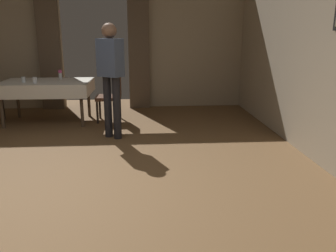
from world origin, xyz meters
TOP-DOWN VIEW (x-y plane):
  - ground at (0.00, 0.00)m, footprint 10.08×10.08m
  - wall_back at (0.00, 4.18)m, footprint 6.40×0.27m
  - dining_table_mid at (-0.73, 2.89)m, footprint 1.57×1.03m
  - chair_mid_right at (0.44, 2.91)m, footprint 0.44×0.44m
  - flower_vase_mid at (-0.52, 3.10)m, footprint 0.07×0.07m
  - glass_mid_b at (-0.84, 2.61)m, footprint 0.07×0.07m
  - glass_mid_c at (-1.07, 2.75)m, footprint 0.07×0.07m
  - person_waiter_by_doorway at (0.52, 1.83)m, footprint 0.42×0.39m

SIDE VIEW (x-z plane):
  - ground at x=0.00m, z-range 0.00..0.00m
  - chair_mid_right at x=0.44m, z-range 0.05..0.98m
  - dining_table_mid at x=-0.73m, z-range 0.30..1.05m
  - glass_mid_c at x=-1.07m, z-range 0.75..0.85m
  - glass_mid_b at x=-0.84m, z-range 0.75..0.85m
  - flower_vase_mid at x=-0.52m, z-range 0.76..0.94m
  - person_waiter_by_doorway at x=0.52m, z-range 0.16..1.88m
  - wall_back at x=0.00m, z-range 0.01..3.01m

